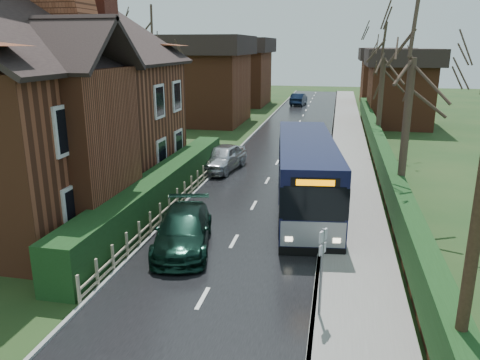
% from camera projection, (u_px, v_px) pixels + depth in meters
% --- Properties ---
extents(ground, '(140.00, 140.00, 0.00)m').
position_uv_depth(ground, '(220.00, 267.00, 14.83)').
color(ground, '#2E401B').
rests_on(ground, ground).
extents(road, '(6.00, 100.00, 0.02)m').
position_uv_depth(road, '(267.00, 181.00, 24.24)').
color(road, black).
rests_on(road, ground).
extents(pavement, '(2.50, 100.00, 0.14)m').
position_uv_depth(pavement, '(351.00, 184.00, 23.38)').
color(pavement, slate).
rests_on(pavement, ground).
extents(kerb_right, '(0.12, 100.00, 0.14)m').
position_uv_depth(kerb_right, '(327.00, 183.00, 23.62)').
color(kerb_right, gray).
rests_on(kerb_right, ground).
extents(kerb_left, '(0.12, 100.00, 0.10)m').
position_uv_depth(kerb_left, '(211.00, 177.00, 24.83)').
color(kerb_left, gray).
rests_on(kerb_left, ground).
extents(front_hedge, '(1.20, 16.00, 1.60)m').
position_uv_depth(front_hedge, '(161.00, 190.00, 20.08)').
color(front_hedge, black).
rests_on(front_hedge, ground).
extents(picket_fence, '(0.10, 16.00, 0.90)m').
position_uv_depth(picket_fence, '(177.00, 198.00, 20.03)').
color(picket_fence, gray).
rests_on(picket_fence, ground).
extents(right_wall_hedge, '(0.60, 50.00, 1.80)m').
position_uv_depth(right_wall_hedge, '(385.00, 168.00, 22.82)').
color(right_wall_hedge, brown).
rests_on(right_wall_hedge, ground).
extents(brick_house, '(9.30, 14.60, 10.30)m').
position_uv_depth(brick_house, '(47.00, 104.00, 19.83)').
color(brick_house, brown).
rests_on(brick_house, ground).
extents(bus, '(3.44, 10.01, 2.98)m').
position_uv_depth(bus, '(306.00, 175.00, 19.75)').
color(bus, black).
rests_on(bus, ground).
extents(car_silver, '(2.34, 4.41, 1.43)m').
position_uv_depth(car_silver, '(223.00, 158.00, 26.16)').
color(car_silver, silver).
rests_on(car_silver, ground).
extents(car_green, '(2.73, 4.77, 1.30)m').
position_uv_depth(car_green, '(183.00, 230.00, 16.06)').
color(car_green, black).
rests_on(car_green, ground).
extents(car_distant, '(1.81, 4.28, 1.37)m').
position_uv_depth(car_distant, '(299.00, 99.00, 54.98)').
color(car_distant, '#111C33').
rests_on(car_distant, ground).
extents(bus_stop_sign, '(0.19, 0.37, 2.49)m').
position_uv_depth(bus_stop_sign, '(322.00, 261.00, 11.53)').
color(bus_stop_sign, slate).
rests_on(bus_stop_sign, ground).
extents(telegraph_pole, '(0.29, 0.82, 6.47)m').
position_uv_depth(telegraph_pole, '(472.00, 255.00, 8.08)').
color(telegraph_pole, black).
rests_on(telegraph_pole, ground).
extents(tree_right_near, '(4.19, 4.19, 9.04)m').
position_uv_depth(tree_right_near, '(414.00, 46.00, 17.25)').
color(tree_right_near, '#382A21').
rests_on(tree_right_near, ground).
extents(tree_right_far, '(4.46, 4.46, 8.61)m').
position_uv_depth(tree_right_far, '(384.00, 51.00, 28.99)').
color(tree_right_far, '#33271E').
rests_on(tree_right_far, ground).
extents(tree_house_side, '(4.35, 4.35, 9.88)m').
position_uv_depth(tree_house_side, '(153.00, 36.00, 31.42)').
color(tree_house_side, '#372B20').
rests_on(tree_house_side, ground).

